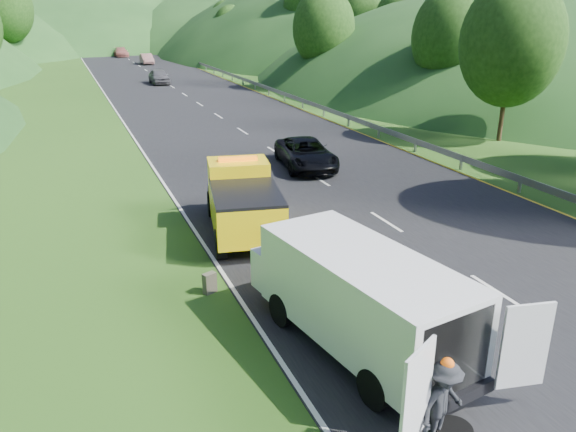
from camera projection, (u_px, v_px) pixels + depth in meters
name	position (u px, v px, depth m)	size (l,w,h in m)	color
ground	(369.00, 280.00, 16.58)	(320.00, 320.00, 0.00)	#38661E
road_surface	(185.00, 95.00, 52.45)	(14.00, 200.00, 0.02)	black
guardrail	(224.00, 77.00, 65.88)	(0.06, 140.00, 1.52)	gray
tree_line_right	(299.00, 68.00, 76.84)	(14.00, 140.00, 14.00)	#2D591A
hills_backdrop	(117.00, 42.00, 136.13)	(201.00, 288.60, 44.00)	#2D5B23
tow_truck	(242.00, 200.00, 19.68)	(3.19, 6.16, 2.52)	black
white_van	(358.00, 295.00, 12.86)	(4.03, 7.26, 2.45)	black
woman	(284.00, 301.00, 15.41)	(0.56, 0.41, 1.54)	white
child	(286.00, 311.00, 14.89)	(0.53, 0.41, 1.08)	tan
suitcase	(210.00, 283.00, 15.77)	(0.37, 0.21, 0.60)	brown
passing_suv	(306.00, 168.00, 28.36)	(2.37, 5.14, 1.43)	black
dist_car_a	(160.00, 84.00, 59.99)	(1.82, 4.52, 1.54)	#48464B
dist_car_b	(147.00, 64.00, 81.39)	(1.54, 4.42, 1.46)	brown
dist_car_c	(122.00, 57.00, 93.85)	(2.07, 5.10, 1.48)	#AA6055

